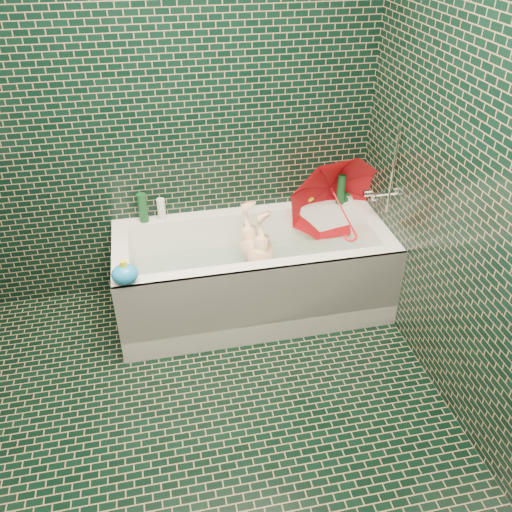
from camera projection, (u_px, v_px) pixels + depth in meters
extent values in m
plane|color=black|center=(207.00, 443.00, 2.72)|extent=(2.80, 2.80, 0.00)
plane|color=black|center=(164.00, 109.00, 3.16)|extent=(2.80, 0.00, 2.80)
plane|color=black|center=(502.00, 197.00, 2.25)|extent=(0.00, 2.80, 2.80)
cube|color=white|center=(253.00, 296.00, 3.59)|extent=(1.70, 0.75, 0.15)
cube|color=white|center=(243.00, 236.00, 3.70)|extent=(1.70, 0.10, 0.40)
cube|color=white|center=(264.00, 293.00, 3.17)|extent=(1.70, 0.10, 0.40)
cube|color=white|center=(371.00, 248.00, 3.58)|extent=(0.10, 0.55, 0.40)
cube|color=white|center=(125.00, 278.00, 3.30)|extent=(0.10, 0.55, 0.40)
cube|color=white|center=(266.00, 307.00, 3.18)|extent=(1.70, 0.02, 0.55)
cube|color=green|center=(253.00, 287.00, 3.55)|extent=(1.35, 0.47, 0.01)
cube|color=silver|center=(253.00, 269.00, 3.47)|extent=(1.48, 0.53, 0.00)
cylinder|color=silver|center=(383.00, 196.00, 3.37)|extent=(0.14, 0.05, 0.05)
cylinder|color=silver|center=(367.00, 193.00, 3.40)|extent=(0.05, 0.04, 0.04)
cylinder|color=silver|center=(393.00, 171.00, 3.16)|extent=(0.01, 0.01, 0.55)
imported|color=beige|center=(261.00, 267.00, 3.46)|extent=(0.94, 0.59, 0.29)
imported|color=red|center=(343.00, 211.00, 3.47)|extent=(0.71, 0.74, 0.74)
imported|color=white|center=(346.00, 202.00, 3.69)|extent=(0.11, 0.11, 0.25)
imported|color=#542079|center=(357.00, 199.00, 3.73)|extent=(0.09, 0.09, 0.18)
imported|color=#134420|center=(348.00, 202.00, 3.69)|extent=(0.16, 0.16, 0.16)
cylinder|color=#134420|center=(341.00, 189.00, 3.62)|extent=(0.07, 0.07, 0.21)
cylinder|color=silver|center=(357.00, 187.00, 3.69)|extent=(0.06, 0.06, 0.17)
cylinder|color=#134420|center=(143.00, 208.00, 3.42)|extent=(0.08, 0.08, 0.19)
cylinder|color=white|center=(161.00, 209.00, 3.46)|extent=(0.06, 0.06, 0.14)
ellipsoid|color=yellow|center=(308.00, 198.00, 3.66)|extent=(0.09, 0.07, 0.07)
sphere|color=yellow|center=(313.00, 192.00, 3.64)|extent=(0.05, 0.05, 0.05)
cone|color=orange|center=(317.00, 192.00, 3.65)|extent=(0.02, 0.02, 0.02)
ellipsoid|color=#1781D3|center=(125.00, 274.00, 2.88)|extent=(0.17, 0.15, 0.11)
cylinder|color=yellow|center=(123.00, 264.00, 2.85)|extent=(0.04, 0.04, 0.04)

